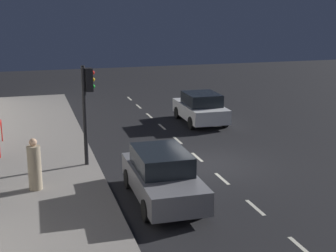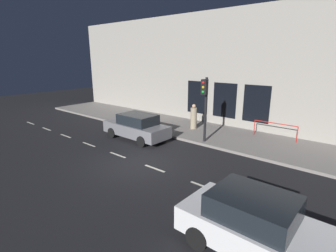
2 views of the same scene
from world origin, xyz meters
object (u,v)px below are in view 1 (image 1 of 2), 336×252
at_px(traffic_light, 87,98).
at_px(parked_car_0, 162,176).
at_px(parked_car_1, 201,108).
at_px(pedestrian_0, 35,166).

bearing_deg(traffic_light, parked_car_0, 115.53).
relative_size(parked_car_0, parked_car_1, 1.10).
bearing_deg(traffic_light, parked_car_1, -139.33).
height_order(traffic_light, pedestrian_0, traffic_light).
height_order(parked_car_0, pedestrian_0, pedestrian_0).
bearing_deg(parked_car_1, traffic_light, -138.30).
distance_m(traffic_light, parked_car_0, 4.53).
bearing_deg(pedestrian_0, traffic_light, -121.87).
relative_size(parked_car_0, pedestrian_0, 2.55).
height_order(traffic_light, parked_car_1, traffic_light).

